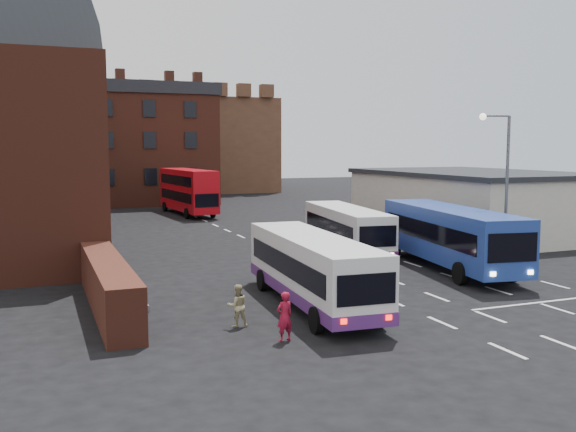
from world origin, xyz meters
name	(u,v)px	position (x,y,z in m)	size (l,w,h in m)	color
ground	(382,297)	(0.00, 0.00, 0.00)	(180.00, 180.00, 0.00)	black
forecourt_wall	(108,285)	(-10.20, 2.00, 0.90)	(1.20, 10.00, 1.80)	#602B1E
cream_building	(472,202)	(15.00, 14.00, 2.16)	(10.40, 16.40, 4.25)	beige
brick_terrace	(102,150)	(-6.00, 46.00, 5.50)	(22.00, 10.00, 11.00)	brown
castle_keep	(178,146)	(6.00, 66.00, 6.00)	(22.00, 22.00, 12.00)	brown
bus_white_outbound	(312,265)	(-3.13, -0.26, 1.54)	(2.91, 9.67, 2.60)	white
bus_white_inbound	(346,227)	(3.30, 9.65, 1.51)	(3.43, 9.57, 2.55)	white
bus_blue	(450,233)	(6.00, 3.97, 1.74)	(4.13, 11.07, 2.95)	navy
bus_red_double	(188,191)	(-0.15, 33.03, 2.09)	(3.08, 9.96, 3.93)	red
street_lamp	(502,176)	(8.35, 3.20, 4.50)	(1.46, 0.64, 7.46)	#5A5D63
pedestrian_red	(285,316)	(-5.65, -3.93, 0.77)	(0.56, 0.37, 1.53)	maroon
pedestrian_beige	(237,306)	(-6.51, -1.89, 0.71)	(0.69, 0.54, 1.41)	tan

